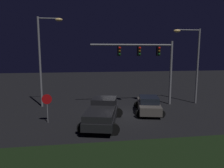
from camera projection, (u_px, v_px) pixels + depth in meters
ground_plane at (117, 114)px, 18.50m from camera, size 80.00×80.00×0.00m
grass_median at (145, 163)px, 10.33m from camera, size 26.62×5.16×0.10m
pickup_truck at (103, 111)px, 15.90m from camera, size 3.73×5.72×1.80m
car_sedan at (149, 105)px, 18.95m from camera, size 3.07×4.68×1.51m
traffic_signal_gantry at (148, 57)px, 21.13m from camera, size 8.32×0.56×6.50m
street_lamp_left at (44, 52)px, 20.49m from camera, size 2.40×0.44×8.72m
street_lamp_right at (193, 57)px, 21.80m from camera, size 2.88×0.44×7.75m
stop_sign at (47, 103)px, 16.14m from camera, size 0.76×0.08×2.23m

